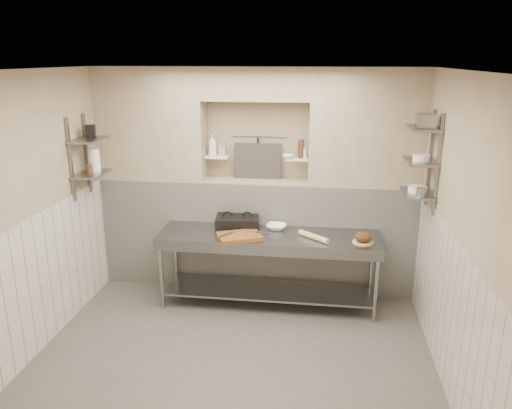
% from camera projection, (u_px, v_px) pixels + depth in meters
% --- Properties ---
extents(floor, '(4.00, 3.90, 0.10)m').
position_uv_depth(floor, '(233.00, 362.00, 5.03)').
color(floor, '#514D48').
rests_on(floor, ground).
extents(ceiling, '(4.00, 3.90, 0.10)m').
position_uv_depth(ceiling, '(229.00, 64.00, 4.20)').
color(ceiling, silver).
rests_on(ceiling, ground).
extents(wall_left, '(0.10, 3.90, 2.80)m').
position_uv_depth(wall_left, '(25.00, 217.00, 4.88)').
color(wall_left, tan).
rests_on(wall_left, ground).
extents(wall_right, '(0.10, 3.90, 2.80)m').
position_uv_depth(wall_right, '(462.00, 237.00, 4.35)').
color(wall_right, tan).
rests_on(wall_right, ground).
extents(wall_back, '(4.00, 0.10, 2.80)m').
position_uv_depth(wall_back, '(259.00, 177.00, 6.52)').
color(wall_back, tan).
rests_on(wall_back, ground).
extents(wall_front, '(4.00, 0.10, 2.80)m').
position_uv_depth(wall_front, '(164.00, 345.00, 2.72)').
color(wall_front, tan).
rests_on(wall_front, ground).
extents(backwall_lower, '(4.00, 0.40, 1.40)m').
position_uv_depth(backwall_lower, '(256.00, 234.00, 6.48)').
color(backwall_lower, silver).
rests_on(backwall_lower, floor).
extents(alcove_sill, '(1.30, 0.40, 0.02)m').
position_uv_depth(alcove_sill, '(256.00, 181.00, 6.28)').
color(alcove_sill, tan).
rests_on(alcove_sill, backwall_lower).
extents(backwall_pillar_left, '(1.35, 0.40, 1.40)m').
position_uv_depth(backwall_pillar_left, '(152.00, 124.00, 6.25)').
color(backwall_pillar_left, tan).
rests_on(backwall_pillar_left, backwall_lower).
extents(backwall_pillar_right, '(1.35, 0.40, 1.40)m').
position_uv_depth(backwall_pillar_right, '(367.00, 128.00, 5.91)').
color(backwall_pillar_right, tan).
rests_on(backwall_pillar_right, backwall_lower).
extents(backwall_header, '(1.30, 0.40, 0.40)m').
position_uv_depth(backwall_header, '(256.00, 84.00, 5.94)').
color(backwall_header, tan).
rests_on(backwall_header, backwall_lower).
extents(wainscot_left, '(0.02, 3.90, 1.40)m').
position_uv_depth(wainscot_left, '(40.00, 283.00, 5.07)').
color(wainscot_left, silver).
rests_on(wainscot_left, floor).
extents(wainscot_right, '(0.02, 3.90, 1.40)m').
position_uv_depth(wainscot_right, '(446.00, 308.00, 4.56)').
color(wainscot_right, silver).
rests_on(wainscot_right, floor).
extents(alcove_shelf_left, '(0.28, 0.16, 0.02)m').
position_uv_depth(alcove_shelf_left, '(217.00, 157.00, 6.26)').
color(alcove_shelf_left, white).
rests_on(alcove_shelf_left, backwall_lower).
extents(alcove_shelf_right, '(0.28, 0.16, 0.02)m').
position_uv_depth(alcove_shelf_right, '(297.00, 159.00, 6.13)').
color(alcove_shelf_right, white).
rests_on(alcove_shelf_right, backwall_lower).
extents(utensil_rail, '(0.70, 0.02, 0.02)m').
position_uv_depth(utensil_rail, '(258.00, 136.00, 6.28)').
color(utensil_rail, gray).
rests_on(utensil_rail, wall_back).
extents(hanging_steel, '(0.02, 0.02, 0.30)m').
position_uv_depth(hanging_steel, '(258.00, 149.00, 6.31)').
color(hanging_steel, black).
rests_on(hanging_steel, utensil_rail).
extents(splash_panel, '(0.60, 0.08, 0.45)m').
position_uv_depth(splash_panel, '(257.00, 161.00, 6.31)').
color(splash_panel, '#383330').
rests_on(splash_panel, alcove_sill).
extents(shelf_rail_left_a, '(0.03, 0.03, 0.95)m').
position_uv_depth(shelf_rail_left_a, '(87.00, 153.00, 5.95)').
color(shelf_rail_left_a, slate).
rests_on(shelf_rail_left_a, wall_left).
extents(shelf_rail_left_b, '(0.03, 0.03, 0.95)m').
position_uv_depth(shelf_rail_left_b, '(71.00, 160.00, 5.57)').
color(shelf_rail_left_b, slate).
rests_on(shelf_rail_left_b, wall_left).
extents(wall_shelf_left_lower, '(0.30, 0.50, 0.02)m').
position_uv_depth(wall_shelf_left_lower, '(92.00, 174.00, 5.80)').
color(wall_shelf_left_lower, slate).
rests_on(wall_shelf_left_lower, wall_left).
extents(wall_shelf_left_upper, '(0.30, 0.50, 0.03)m').
position_uv_depth(wall_shelf_left_upper, '(88.00, 140.00, 5.68)').
color(wall_shelf_left_upper, slate).
rests_on(wall_shelf_left_upper, wall_left).
extents(shelf_rail_right_a, '(0.03, 0.03, 1.05)m').
position_uv_depth(shelf_rail_right_a, '(430.00, 158.00, 5.42)').
color(shelf_rail_right_a, slate).
rests_on(shelf_rail_right_a, wall_right).
extents(shelf_rail_right_b, '(0.03, 0.03, 1.05)m').
position_uv_depth(shelf_rail_right_b, '(438.00, 166.00, 5.04)').
color(shelf_rail_right_b, slate).
rests_on(shelf_rail_right_b, wall_right).
extents(wall_shelf_right_lower, '(0.30, 0.50, 0.02)m').
position_uv_depth(wall_shelf_right_lower, '(417.00, 193.00, 5.35)').
color(wall_shelf_right_lower, slate).
rests_on(wall_shelf_right_lower, wall_right).
extents(wall_shelf_right_mid, '(0.30, 0.50, 0.02)m').
position_uv_depth(wall_shelf_right_mid, '(420.00, 161.00, 5.25)').
color(wall_shelf_right_mid, slate).
rests_on(wall_shelf_right_mid, wall_right).
extents(wall_shelf_right_upper, '(0.30, 0.50, 0.03)m').
position_uv_depth(wall_shelf_right_upper, '(424.00, 128.00, 5.15)').
color(wall_shelf_right_upper, slate).
rests_on(wall_shelf_right_upper, wall_right).
extents(prep_table, '(2.60, 0.70, 0.90)m').
position_uv_depth(prep_table, '(268.00, 255.00, 5.93)').
color(prep_table, gray).
rests_on(prep_table, floor).
extents(panini_press, '(0.55, 0.43, 0.14)m').
position_uv_depth(panini_press, '(237.00, 222.00, 6.09)').
color(panini_press, black).
rests_on(panini_press, prep_table).
extents(cutting_board, '(0.58, 0.51, 0.04)m').
position_uv_depth(cutting_board, '(239.00, 236.00, 5.74)').
color(cutting_board, brown).
rests_on(cutting_board, prep_table).
extents(knife_blade, '(0.24, 0.04, 0.01)m').
position_uv_depth(knife_blade, '(265.00, 233.00, 5.78)').
color(knife_blade, gray).
rests_on(knife_blade, cutting_board).
extents(tongs, '(0.16, 0.23, 0.02)m').
position_uv_depth(tongs, '(226.00, 234.00, 5.70)').
color(tongs, gray).
rests_on(tongs, cutting_board).
extents(mixing_bowl, '(0.26, 0.26, 0.06)m').
position_uv_depth(mixing_bowl, '(276.00, 227.00, 6.04)').
color(mixing_bowl, white).
rests_on(mixing_bowl, prep_table).
extents(rolling_pin, '(0.37, 0.32, 0.06)m').
position_uv_depth(rolling_pin, '(314.00, 237.00, 5.70)').
color(rolling_pin, tan).
rests_on(rolling_pin, prep_table).
extents(bread_board, '(0.23, 0.23, 0.01)m').
position_uv_depth(bread_board, '(363.00, 242.00, 5.61)').
color(bread_board, tan).
rests_on(bread_board, prep_table).
extents(bread_loaf, '(0.19, 0.19, 0.12)m').
position_uv_depth(bread_loaf, '(363.00, 237.00, 5.59)').
color(bread_loaf, '#4C2D19').
rests_on(bread_loaf, bread_board).
extents(bottle_soap, '(0.12, 0.12, 0.27)m').
position_uv_depth(bottle_soap, '(212.00, 145.00, 6.23)').
color(bottle_soap, white).
rests_on(bottle_soap, alcove_shelf_left).
extents(jar_alcove, '(0.08, 0.08, 0.13)m').
position_uv_depth(jar_alcove, '(223.00, 150.00, 6.27)').
color(jar_alcove, tan).
rests_on(jar_alcove, alcove_shelf_left).
extents(bowl_alcove, '(0.19, 0.19, 0.05)m').
position_uv_depth(bowl_alcove, '(288.00, 156.00, 6.10)').
color(bowl_alcove, white).
rests_on(bowl_alcove, alcove_shelf_right).
extents(condiment_a, '(0.06, 0.06, 0.22)m').
position_uv_depth(condiment_a, '(300.00, 149.00, 6.10)').
color(condiment_a, '#4A2A1B').
rests_on(condiment_a, alcove_shelf_right).
extents(condiment_b, '(0.06, 0.06, 0.23)m').
position_uv_depth(condiment_b, '(301.00, 149.00, 6.08)').
color(condiment_b, '#4A2A1B').
rests_on(condiment_b, alcove_shelf_right).
extents(condiment_c, '(0.07, 0.07, 0.13)m').
position_uv_depth(condiment_c, '(304.00, 153.00, 6.11)').
color(condiment_c, white).
rests_on(condiment_c, alcove_shelf_right).
extents(jug_left, '(0.13, 0.13, 0.27)m').
position_uv_depth(jug_left, '(94.00, 160.00, 5.84)').
color(jug_left, white).
rests_on(jug_left, wall_shelf_left_lower).
extents(jar_left, '(0.07, 0.07, 0.11)m').
position_uv_depth(jar_left, '(89.00, 169.00, 5.73)').
color(jar_left, '#4A2A1B').
rests_on(jar_left, wall_shelf_left_lower).
extents(box_left_upper, '(0.13, 0.13, 0.15)m').
position_uv_depth(box_left_upper, '(91.00, 131.00, 5.73)').
color(box_left_upper, black).
rests_on(box_left_upper, wall_shelf_left_upper).
extents(bowl_right, '(0.20, 0.20, 0.06)m').
position_uv_depth(bowl_right, '(418.00, 189.00, 5.35)').
color(bowl_right, white).
rests_on(bowl_right, wall_shelf_right_lower).
extents(canister_right, '(0.10, 0.10, 0.10)m').
position_uv_depth(canister_right, '(421.00, 192.00, 5.16)').
color(canister_right, gray).
rests_on(canister_right, wall_shelf_right_lower).
extents(bowl_right_mid, '(0.17, 0.17, 0.06)m').
position_uv_depth(bowl_right_mid, '(421.00, 158.00, 5.22)').
color(bowl_right_mid, white).
rests_on(bowl_right_mid, wall_shelf_right_mid).
extents(basket_right, '(0.19, 0.23, 0.14)m').
position_uv_depth(basket_right, '(425.00, 121.00, 5.08)').
color(basket_right, gray).
rests_on(basket_right, wall_shelf_right_upper).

